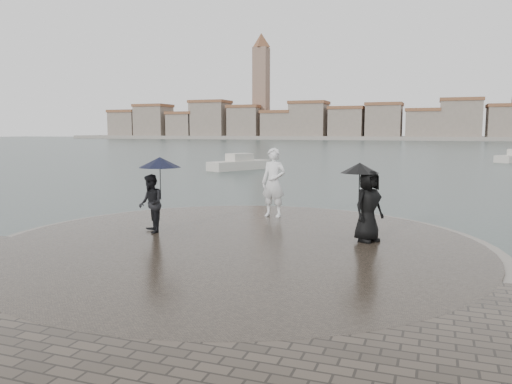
% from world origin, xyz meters
% --- Properties ---
extents(ground, '(400.00, 400.00, 0.00)m').
position_xyz_m(ground, '(0.00, 0.00, 0.00)').
color(ground, '#2B3835').
rests_on(ground, ground).
extents(kerb_ring, '(12.50, 12.50, 0.32)m').
position_xyz_m(kerb_ring, '(0.00, 3.50, 0.16)').
color(kerb_ring, gray).
rests_on(kerb_ring, ground).
extents(quay_tip, '(11.90, 11.90, 0.36)m').
position_xyz_m(quay_tip, '(0.00, 3.50, 0.18)').
color(quay_tip, '#2D261E').
rests_on(quay_tip, ground).
extents(statue, '(0.86, 0.63, 2.19)m').
position_xyz_m(statue, '(-0.29, 7.24, 1.46)').
color(statue, white).
rests_on(statue, quay_tip).
extents(visitor_left, '(1.31, 1.16, 2.04)m').
position_xyz_m(visitor_left, '(-2.54, 3.77, 1.53)').
color(visitor_left, black).
rests_on(visitor_left, quay_tip).
extents(visitor_right, '(1.22, 1.11, 1.95)m').
position_xyz_m(visitor_right, '(2.97, 4.63, 1.46)').
color(visitor_right, black).
rests_on(visitor_right, quay_tip).
extents(far_skyline, '(260.00, 20.00, 37.00)m').
position_xyz_m(far_skyline, '(-6.29, 160.71, 5.61)').
color(far_skyline, gray).
rests_on(far_skyline, ground).
extents(boats, '(41.10, 23.66, 1.50)m').
position_xyz_m(boats, '(9.40, 37.60, 0.38)').
color(boats, beige).
rests_on(boats, ground).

